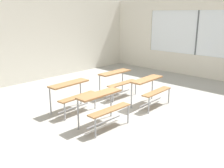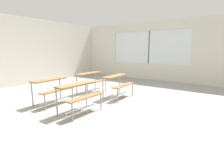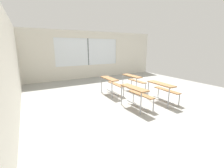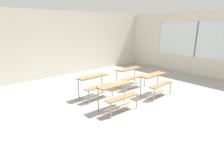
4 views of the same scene
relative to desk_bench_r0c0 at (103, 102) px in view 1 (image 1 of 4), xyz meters
name	(u,v)px [view 1 (image 1 of 4)]	position (x,y,z in m)	size (l,w,h in m)	color
ground	(121,115)	(0.78, 0.15, -0.59)	(10.00, 9.00, 0.05)	#9E9E99
wall_back	(26,41)	(0.78, 4.65, 0.94)	(10.00, 0.12, 3.00)	silver
wall_right	(213,41)	(5.78, 0.02, 0.88)	(0.12, 9.00, 3.00)	silver
desk_bench_r0c0	(103,102)	(0.00, 0.00, 0.00)	(1.11, 0.61, 0.74)	olive
desk_bench_r0c1	(150,86)	(1.77, -0.01, 0.00)	(1.12, 0.62, 0.74)	olive
desk_bench_r1c0	(72,90)	(0.07, 1.18, 0.00)	(1.12, 0.63, 0.74)	olive
desk_bench_r1c1	(117,78)	(1.77, 1.17, 0.00)	(1.11, 0.61, 0.74)	olive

